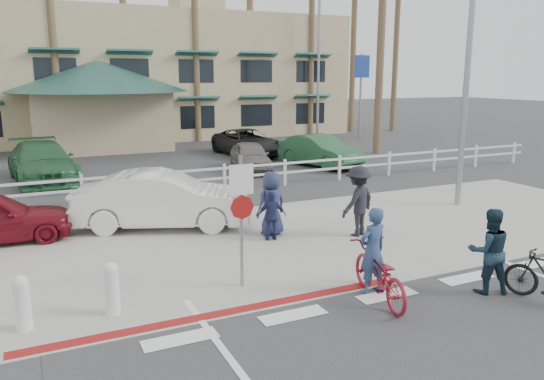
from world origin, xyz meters
TOP-DOWN VIEW (x-y plane):
  - ground at (0.00, 0.00)m, footprint 140.00×140.00m
  - bike_path at (0.00, -2.00)m, footprint 12.00×16.00m
  - sidewalk_plaza at (0.00, 4.50)m, footprint 22.00×7.00m
  - cross_street at (0.00, 8.50)m, footprint 40.00×5.00m
  - parking_lot at (0.00, 18.00)m, footprint 50.00×16.00m
  - curb_red at (-3.00, 1.20)m, footprint 7.00×0.25m
  - rail_fence at (0.50, 10.50)m, footprint 29.40×0.16m
  - building at (2.00, 31.00)m, footprint 28.00×16.00m
  - sign_post at (-2.30, 2.20)m, footprint 0.50×0.10m
  - bollard_0 at (-4.80, 2.00)m, footprint 0.26×0.26m
  - bollard_1 at (-6.20, 2.00)m, footprint 0.26×0.26m
  - streetlight_0 at (6.50, 5.50)m, footprint 0.60×2.00m
  - streetlight_1 at (12.00, 24.00)m, footprint 0.60×2.00m
  - info_sign at (14.00, 22.00)m, footprint 1.20×0.16m
  - palm_3 at (-4.00, 25.00)m, footprint 4.00×4.00m
  - palm_4 at (0.00, 26.00)m, footprint 4.00×4.00m
  - palm_5 at (4.00, 25.00)m, footprint 4.00×4.00m
  - palm_6 at (8.00, 26.00)m, footprint 4.00×4.00m
  - palm_7 at (12.00, 25.00)m, footprint 4.00×4.00m
  - palm_8 at (16.00, 26.00)m, footprint 4.00×4.00m
  - palm_9 at (19.00, 25.00)m, footprint 4.00×4.00m
  - palm_11 at (11.00, 16.00)m, footprint 4.00×4.00m
  - bike_red at (-0.29, 0.51)m, footprint 1.03×2.09m
  - rider_red at (-0.17, 0.88)m, footprint 0.66×0.48m
  - rider_black at (1.82, -0.06)m, footprint 0.99×0.90m
  - pedestrian_a at (1.67, 4.07)m, footprint 1.35×1.08m
  - pedestrian_child at (-0.50, 4.64)m, footprint 0.78×0.45m
  - pedestrian_b at (-0.31, 5.06)m, footprint 0.90×0.67m
  - car_white_sedan at (-2.68, 6.93)m, footprint 4.96×3.24m
  - lot_car_1 at (-5.37, 15.19)m, footprint 2.66×5.49m
  - lot_car_2 at (2.88, 14.00)m, footprint 2.30×3.93m
  - lot_car_3 at (6.15, 13.69)m, footprint 2.38×4.52m
  - lot_car_5 at (4.48, 18.21)m, footprint 2.56×4.98m

SIDE VIEW (x-z plane):
  - ground at x=0.00m, z-range 0.00..0.00m
  - parking_lot at x=0.00m, z-range 0.00..0.01m
  - bike_path at x=0.00m, z-range 0.00..0.01m
  - cross_street at x=0.00m, z-range 0.00..0.01m
  - sidewalk_plaza at x=0.00m, z-range 0.00..0.01m
  - curb_red at x=-3.00m, z-range 0.00..0.02m
  - bollard_0 at x=-4.80m, z-range 0.00..0.95m
  - bollard_1 at x=-6.20m, z-range 0.00..0.95m
  - rail_fence at x=0.50m, z-range 0.00..1.00m
  - bike_red at x=-0.29m, z-range 0.00..1.05m
  - pedestrian_child at x=-0.50m, z-range 0.00..1.26m
  - lot_car_2 at x=2.88m, z-range 0.00..1.26m
  - lot_car_5 at x=4.48m, z-range 0.00..1.34m
  - lot_car_3 at x=6.15m, z-range 0.00..1.42m
  - lot_car_1 at x=-5.37m, z-range 0.00..1.54m
  - car_white_sedan at x=-2.68m, z-range 0.00..1.54m
  - rider_black at x=1.82m, z-range 0.00..1.65m
  - rider_red at x=-0.17m, z-range 0.00..1.67m
  - pedestrian_b at x=-0.31m, z-range 0.00..1.67m
  - pedestrian_a at x=1.67m, z-range 0.00..1.83m
  - sign_post at x=-2.30m, z-range 0.00..2.90m
  - info_sign at x=14.00m, z-range 0.00..5.60m
  - streetlight_0 at x=6.50m, z-range 0.00..9.00m
  - streetlight_1 at x=12.00m, z-range 0.00..9.50m
  - building at x=2.00m, z-range 0.00..11.30m
  - palm_5 at x=4.00m, z-range 0.00..13.00m
  - palm_9 at x=19.00m, z-range 0.00..13.00m
  - palm_3 at x=-4.00m, z-range 0.00..14.00m
  - palm_7 at x=12.00m, z-range 0.00..14.00m
  - palm_11 at x=11.00m, z-range 0.00..14.00m
  - palm_4 at x=0.00m, z-range 0.00..15.00m
  - palm_8 at x=16.00m, z-range 0.00..15.00m
  - palm_6 at x=8.00m, z-range 0.00..17.00m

